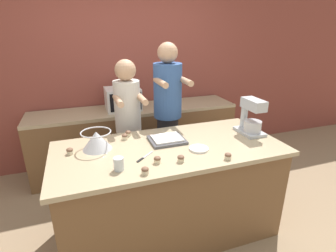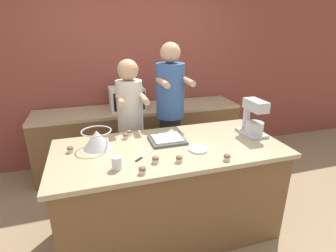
# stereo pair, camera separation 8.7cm
# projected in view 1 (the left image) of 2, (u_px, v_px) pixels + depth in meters

# --- Properties ---
(ground_plane) EXTENTS (16.00, 16.00, 0.00)m
(ground_plane) POSITION_uv_depth(u_px,v_px,m) (170.00, 228.00, 2.67)
(ground_plane) COLOR #937A5B
(back_wall) EXTENTS (10.00, 0.06, 2.70)m
(back_wall) POSITION_uv_depth(u_px,v_px,m) (129.00, 70.00, 3.73)
(back_wall) COLOR brown
(back_wall) RESTS_ON ground_plane
(island_counter) EXTENTS (2.04, 0.94, 0.92)m
(island_counter) POSITION_uv_depth(u_px,v_px,m) (170.00, 190.00, 2.50)
(island_counter) COLOR brown
(island_counter) RESTS_ON ground_plane
(back_counter) EXTENTS (2.80, 0.60, 0.88)m
(back_counter) POSITION_uv_depth(u_px,v_px,m) (137.00, 138.00, 3.74)
(back_counter) COLOR brown
(back_counter) RESTS_ON ground_plane
(person_left) EXTENTS (0.31, 0.48, 1.61)m
(person_left) POSITION_uv_depth(u_px,v_px,m) (129.00, 126.00, 2.95)
(person_left) COLOR #33384C
(person_left) RESTS_ON ground_plane
(person_right) EXTENTS (0.34, 0.50, 1.77)m
(person_right) POSITION_uv_depth(u_px,v_px,m) (168.00, 116.00, 3.07)
(person_right) COLOR #232328
(person_right) RESTS_ON ground_plane
(stand_mixer) EXTENTS (0.20, 0.30, 0.35)m
(stand_mixer) POSITION_uv_depth(u_px,v_px,m) (251.00, 118.00, 2.59)
(stand_mixer) COLOR #B2B7BC
(stand_mixer) RESTS_ON island_counter
(mixing_bowl) EXTENTS (0.26, 0.26, 0.16)m
(mixing_bowl) POSITION_uv_depth(u_px,v_px,m) (97.00, 140.00, 2.27)
(mixing_bowl) COLOR #BCBCC1
(mixing_bowl) RESTS_ON island_counter
(baking_tray) EXTENTS (0.32, 0.28, 0.04)m
(baking_tray) POSITION_uv_depth(u_px,v_px,m) (167.00, 139.00, 2.45)
(baking_tray) COLOR #4C4C51
(baking_tray) RESTS_ON island_counter
(microwave_oven) EXTENTS (0.45, 0.36, 0.29)m
(microwave_oven) POSITION_uv_depth(u_px,v_px,m) (123.00, 99.00, 3.48)
(microwave_oven) COLOR silver
(microwave_oven) RESTS_ON back_counter
(drinking_glass) EXTENTS (0.08, 0.08, 0.10)m
(drinking_glass) POSITION_uv_depth(u_px,v_px,m) (119.00, 164.00, 1.94)
(drinking_glass) COLOR silver
(drinking_glass) RESTS_ON island_counter
(small_plate) EXTENTS (0.17, 0.17, 0.02)m
(small_plate) POSITION_uv_depth(u_px,v_px,m) (199.00, 149.00, 2.28)
(small_plate) COLOR white
(small_plate) RESTS_ON island_counter
(knife) EXTENTS (0.18, 0.16, 0.01)m
(knife) POSITION_uv_depth(u_px,v_px,m) (144.00, 157.00, 2.14)
(knife) COLOR #BCBCC1
(knife) RESTS_ON island_counter
(cupcake_0) EXTENTS (0.06, 0.06, 0.06)m
(cupcake_0) POSITION_uv_depth(u_px,v_px,m) (181.00, 159.00, 2.07)
(cupcake_0) COLOR beige
(cupcake_0) RESTS_ON island_counter
(cupcake_1) EXTENTS (0.06, 0.06, 0.06)m
(cupcake_1) POSITION_uv_depth(u_px,v_px,m) (157.00, 160.00, 2.05)
(cupcake_1) COLOR beige
(cupcake_1) RESTS_ON island_counter
(cupcake_2) EXTENTS (0.06, 0.06, 0.06)m
(cupcake_2) POSITION_uv_depth(u_px,v_px,m) (70.00, 151.00, 2.19)
(cupcake_2) COLOR beige
(cupcake_2) RESTS_ON island_counter
(cupcake_3) EXTENTS (0.06, 0.06, 0.06)m
(cupcake_3) POSITION_uv_depth(u_px,v_px,m) (128.00, 133.00, 2.56)
(cupcake_3) COLOR beige
(cupcake_3) RESTS_ON island_counter
(cupcake_4) EXTENTS (0.06, 0.06, 0.06)m
(cupcake_4) POSITION_uv_depth(u_px,v_px,m) (145.00, 171.00, 1.89)
(cupcake_4) COLOR beige
(cupcake_4) RESTS_ON island_counter
(cupcake_5) EXTENTS (0.06, 0.06, 0.06)m
(cupcake_5) POSITION_uv_depth(u_px,v_px,m) (228.00, 156.00, 2.11)
(cupcake_5) COLOR beige
(cupcake_5) RESTS_ON island_counter
(cupcake_6) EXTENTS (0.06, 0.06, 0.06)m
(cupcake_6) POSITION_uv_depth(u_px,v_px,m) (125.00, 137.00, 2.48)
(cupcake_6) COLOR beige
(cupcake_6) RESTS_ON island_counter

